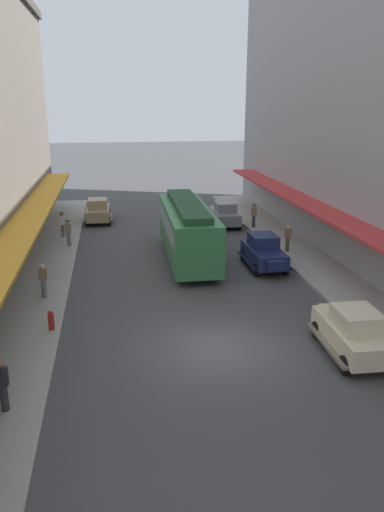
{
  "coord_description": "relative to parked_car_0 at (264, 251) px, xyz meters",
  "views": [
    {
      "loc": [
        -3.69,
        -16.41,
        8.96
      ],
      "look_at": [
        0.0,
        6.0,
        1.8
      ],
      "focal_mm": 34.51,
      "sensor_mm": 36.0,
      "label": 1
    }
  ],
  "objects": [
    {
      "name": "ground_plane",
      "position": [
        -4.57,
        -8.97,
        -0.94
      ],
      "size": [
        200.0,
        200.0,
        0.0
      ],
      "primitive_type": "plane",
      "color": "#424244"
    },
    {
      "name": "sidewalk_left",
      "position": [
        -12.07,
        -8.97,
        -0.87
      ],
      "size": [
        3.0,
        60.0,
        0.15
      ],
      "primitive_type": "cube",
      "color": "#99968E",
      "rests_on": "ground"
    },
    {
      "name": "parked_car_0",
      "position": [
        0.0,
        0.0,
        0.0
      ],
      "size": [
        2.16,
        4.27,
        1.84
      ],
      "color": "#19234C",
      "rests_on": "ground"
    },
    {
      "name": "parked_car_1",
      "position": [
        0.21,
        -10.22,
        0.0
      ],
      "size": [
        2.29,
        4.31,
        1.84
      ],
      "color": "beige",
      "rests_on": "ground"
    },
    {
      "name": "parked_car_2",
      "position": [
        0.01,
        9.79,
        0.0
      ],
      "size": [
        2.21,
        4.29,
        1.84
      ],
      "color": "slate",
      "rests_on": "ground"
    },
    {
      "name": "parked_car_3",
      "position": [
        -9.37,
        12.59,
        0.0
      ],
      "size": [
        2.19,
        4.28,
        1.84
      ],
      "color": "#997F5B",
      "rests_on": "ground"
    },
    {
      "name": "streetcar",
      "position": [
        -4.02,
        2.05,
        0.96
      ],
      "size": [
        2.69,
        9.65,
        3.46
      ],
      "color": "#33723F",
      "rests_on": "ground"
    },
    {
      "name": "fire_hydrant",
      "position": [
        -10.92,
        -6.64,
        -0.38
      ],
      "size": [
        0.24,
        0.24,
        0.82
      ],
      "color": "#B21E19",
      "rests_on": "sidewalk_left"
    },
    {
      "name": "pedestrian_0",
      "position": [
        -11.62,
        -3.04,
        0.05
      ],
      "size": [
        0.36,
        0.24,
        1.64
      ],
      "color": "slate",
      "rests_on": "sidewalk_left"
    },
    {
      "name": "pedestrian_1",
      "position": [
        -11.66,
        7.95,
        0.07
      ],
      "size": [
        0.36,
        0.28,
        1.67
      ],
      "color": "slate",
      "rests_on": "sidewalk_left"
    },
    {
      "name": "pedestrian_2",
      "position": [
        -11.11,
        5.64,
        0.07
      ],
      "size": [
        0.36,
        0.28,
        1.67
      ],
      "color": "slate",
      "rests_on": "sidewalk_left"
    },
    {
      "name": "pedestrian_3",
      "position": [
        -11.7,
        -12.03,
        0.05
      ],
      "size": [
        0.36,
        0.24,
        1.64
      ],
      "color": "#2D2D33",
      "rests_on": "sidewalk_left"
    },
    {
      "name": "pedestrian_4",
      "position": [
        1.88,
        8.46,
        0.07
      ],
      "size": [
        0.36,
        0.28,
        1.67
      ],
      "color": "#2D2D33",
      "rests_on": "sidewalk_right"
    },
    {
      "name": "pedestrian_5",
      "position": [
        2.22,
        2.25,
        0.05
      ],
      "size": [
        0.36,
        0.24,
        1.64
      ],
      "color": "#4C4238",
      "rests_on": "sidewalk_right"
    }
  ]
}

